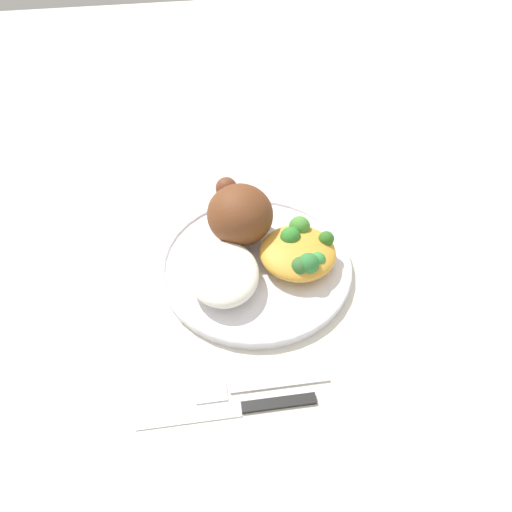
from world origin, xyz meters
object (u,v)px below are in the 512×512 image
Objects in this scene: plate at (256,265)px; roasted_chicken at (240,213)px; rice_pile at (223,273)px; mac_cheese_with_broccoli at (299,251)px; knife at (243,407)px; fork at (252,387)px.

plate is 2.53× the size of roasted_chicken.
plate is 0.06m from rice_pile.
mac_cheese_with_broccoli is at bearing -78.10° from rice_pile.
knife is (-0.18, 0.10, -0.03)m from mac_cheese_with_broccoli.
roasted_chicken reaches higher than fork.
roasted_chicken is at bearing -6.97° from knife.
rice_pile is at bearing 122.58° from plate.
fork is at bearing 152.20° from mac_cheese_with_broccoli.
fork is at bearing -173.85° from rice_pile.
mac_cheese_with_broccoli reaches higher than knife.
mac_cheese_with_broccoli is at bearing -28.37° from knife.
roasted_chicken is 0.09m from rice_pile.
roasted_chicken is at bearing -20.86° from rice_pile.
rice_pile is at bearing 0.59° from knife.
knife is at bearing 167.08° from plate.
rice_pile reaches higher than fork.
fork is at bearing -32.45° from knife.
mac_cheese_with_broccoli is 0.21m from knife.
rice_pile is 0.56× the size of knife.
fork is at bearing 169.88° from plate.
roasted_chicken is 0.23m from fork.
knife is at bearing -179.41° from rice_pile.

